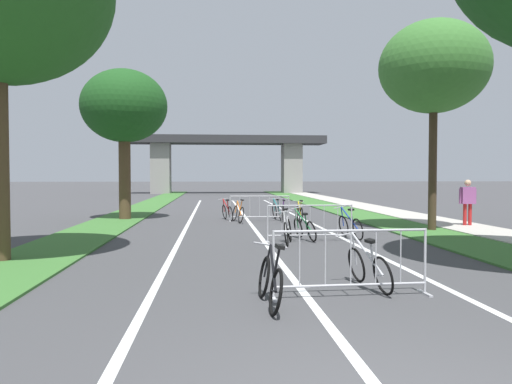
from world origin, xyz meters
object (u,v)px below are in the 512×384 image
crowd_barrier_third (260,208)px  pedestrian_strolling (468,198)px  crowd_barrier_second (310,223)px  bicycle_yellow_1 (299,213)px  bicycle_orange_0 (238,213)px  bicycle_black_5 (270,281)px  bicycle_red_8 (227,212)px  crowd_barrier_nearest (351,263)px  tree_right_pine_near (434,68)px  bicycle_white_4 (288,231)px  bicycle_blue_2 (350,226)px  bicycle_purple_9 (283,213)px  bicycle_teal_3 (277,211)px  bicycle_silver_7 (369,267)px  bicycle_green_6 (304,228)px  tree_left_oak_mid (124,107)px

crowd_barrier_third → pedestrian_strolling: pedestrian_strolling is taller
crowd_barrier_second → bicycle_yellow_1: 6.03m
crowd_barrier_second → bicycle_orange_0: crowd_barrier_second is taller
bicycle_yellow_1 → pedestrian_strolling: size_ratio=0.95×
bicycle_black_5 → pedestrian_strolling: 13.18m
crowd_barrier_third → bicycle_red_8: (-1.32, 0.56, -0.16)m
crowd_barrier_nearest → crowd_barrier_third: size_ratio=1.00×
bicycle_yellow_1 → bicycle_black_5: size_ratio=1.00×
tree_right_pine_near → bicycle_white_4: 7.88m
crowd_barrier_nearest → bicycle_blue_2: bearing=74.3°
bicycle_blue_2 → bicycle_purple_9: 5.63m
bicycle_blue_2 → bicycle_teal_3: bicycle_blue_2 is taller
crowd_barrier_nearest → bicycle_silver_7: bearing=48.3°
crowd_barrier_third → bicycle_white_4: 6.90m
bicycle_blue_2 → bicycle_white_4: 2.31m
bicycle_green_6 → bicycle_purple_9: bicycle_green_6 is taller
crowd_barrier_second → tree_right_pine_near: bearing=25.5°
crowd_barrier_third → bicycle_black_5: (-1.09, -13.24, -0.16)m
bicycle_white_4 → bicycle_green_6: bearing=-112.6°
tree_right_pine_near → bicycle_blue_2: tree_right_pine_near is taller
bicycle_yellow_1 → tree_left_oak_mid: bearing=169.3°
crowd_barrier_second → bicycle_silver_7: crowd_barrier_second is taller
bicycle_black_5 → bicycle_red_8: bicycle_black_5 is taller
tree_left_oak_mid → crowd_barrier_second: 10.74m
tree_left_oak_mid → bicycle_yellow_1: size_ratio=3.87×
crowd_barrier_second → bicycle_silver_7: (-0.18, -5.89, -0.16)m
crowd_barrier_second → bicycle_yellow_1: size_ratio=1.52×
bicycle_blue_2 → crowd_barrier_second: bearing=-166.8°
bicycle_yellow_1 → bicycle_red_8: bearing=162.2°
tree_right_pine_near → bicycle_yellow_1: 7.48m
tree_right_pine_near → bicycle_black_5: size_ratio=4.29×
bicycle_silver_7 → pedestrian_strolling: size_ratio=0.93×
crowd_barrier_third → bicycle_purple_9: (0.91, -0.36, -0.15)m
tree_left_oak_mid → crowd_barrier_second: (6.49, -7.43, -4.24)m
crowd_barrier_third → tree_right_pine_near: bearing=-37.5°
bicycle_yellow_1 → bicycle_teal_3: bearing=129.6°
bicycle_purple_9 → pedestrian_strolling: bearing=-16.0°
bicycle_black_5 → tree_left_oak_mid: bearing=104.6°
bicycle_white_4 → bicycle_red_8: bicycle_white_4 is taller
bicycle_orange_0 → bicycle_silver_7: bearing=-93.5°
tree_right_pine_near → crowd_barrier_second: 7.14m
bicycle_yellow_1 → bicycle_teal_3: (-0.76, 0.95, 0.03)m
crowd_barrier_nearest → tree_left_oak_mid: bearing=113.0°
bicycle_silver_7 → pedestrian_strolling: 11.35m
bicycle_red_8 → pedestrian_strolling: bearing=-36.0°
bicycle_purple_9 → bicycle_red_8: bearing=164.8°
crowd_barrier_third → bicycle_purple_9: crowd_barrier_third is taller
bicycle_white_4 → bicycle_blue_2: bearing=-139.1°
bicycle_black_5 → bicycle_red_8: size_ratio=1.00×
crowd_barrier_nearest → bicycle_purple_9: bearing=86.9°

